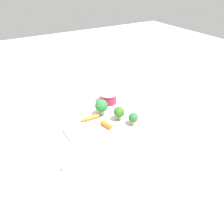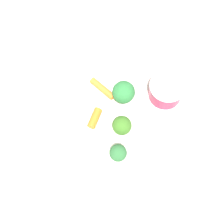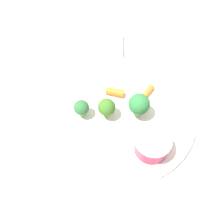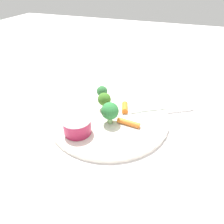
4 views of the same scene
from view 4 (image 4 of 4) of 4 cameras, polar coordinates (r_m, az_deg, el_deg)
ground_plane at (r=0.52m, az=-0.75°, el=-1.88°), size 2.40×2.40×0.00m
plate at (r=0.52m, az=-0.75°, el=-1.35°), size 0.30×0.30×0.01m
sauce_cup at (r=0.46m, az=-9.77°, el=-3.72°), size 0.07×0.07×0.04m
broccoli_floret_0 at (r=0.47m, az=-0.58°, el=0.19°), size 0.04×0.04×0.05m
broccoli_floret_1 at (r=0.52m, az=-2.18°, el=3.55°), size 0.03×0.03×0.05m
broccoli_floret_2 at (r=0.57m, az=-2.81°, el=5.76°), size 0.03×0.03×0.04m
carrot_stick_0 at (r=0.48m, az=4.69°, el=-3.03°), size 0.06×0.02×0.01m
carrot_stick_1 at (r=0.53m, az=3.63°, el=1.27°), size 0.03×0.04×0.02m
fork at (r=0.55m, az=13.80°, el=0.87°), size 0.16×0.10×0.00m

